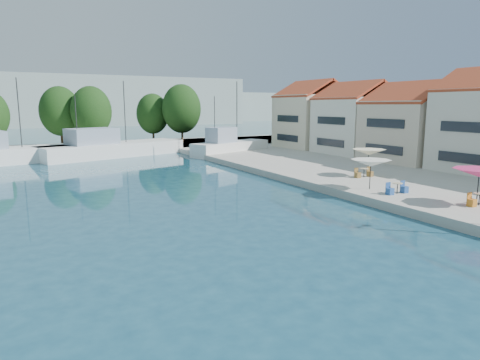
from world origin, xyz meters
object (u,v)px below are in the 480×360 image
trawler_04 (229,147)px  trawler_03 (110,149)px  umbrella_pink (479,173)px  umbrella_cream (369,152)px  trawler_02 (1,155)px  umbrella_white (371,163)px

trawler_04 → trawler_03: bearing=140.1°
trawler_04 → umbrella_pink: (-0.71, -35.69, 1.52)m
umbrella_cream → umbrella_pink: bearing=-100.2°
trawler_02 → umbrella_cream: size_ratio=6.44×
umbrella_pink → trawler_04: bearing=88.9°
trawler_02 → umbrella_pink: 47.79m
trawler_03 → umbrella_pink: size_ratio=6.36×
umbrella_white → umbrella_pink: bearing=-72.7°
trawler_03 → umbrella_cream: size_ratio=6.91×
trawler_03 → trawler_04: bearing=-38.5°
trawler_02 → umbrella_white: size_ratio=6.33×
trawler_04 → umbrella_white: bearing=-115.0°
trawler_04 → umbrella_pink: size_ratio=3.99×
umbrella_pink → umbrella_cream: bearing=79.8°
umbrella_pink → umbrella_white: (-2.12, 6.83, -0.07)m
trawler_03 → trawler_04: (14.65, -5.48, 0.00)m
trawler_03 → umbrella_cream: 33.93m
trawler_03 → umbrella_white: 36.35m
umbrella_white → trawler_02: bearing=126.2°
trawler_03 → umbrella_white: bearing=-89.0°
trawler_03 → umbrella_white: size_ratio=6.78×
umbrella_white → umbrella_cream: bearing=47.0°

